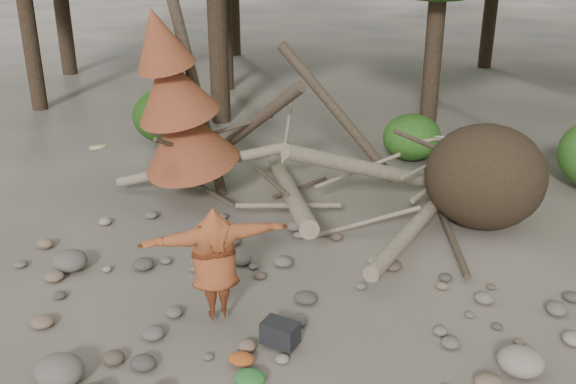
% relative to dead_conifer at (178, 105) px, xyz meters
% --- Properties ---
extents(ground, '(120.00, 120.00, 0.00)m').
position_rel_dead_conifer_xyz_m(ground, '(3.12, -3.37, -2.11)').
color(ground, '#514C44').
rests_on(ground, ground).
extents(deadfall_pile, '(8.55, 5.24, 3.30)m').
position_rel_dead_conifer_xyz_m(deadfall_pile, '(5.13, 0.87, -1.16)').
color(deadfall_pile, '#332619').
rests_on(deadfall_pile, ground).
extents(dead_conifer, '(2.06, 2.16, 4.35)m').
position_rel_dead_conifer_xyz_m(dead_conifer, '(0.00, 0.00, 0.00)').
color(dead_conifer, '#4C3F30').
rests_on(dead_conifer, ground).
extents(bush_left, '(1.80, 1.80, 1.44)m').
position_rel_dead_conifer_xyz_m(bush_left, '(-2.38, 3.83, -1.39)').
color(bush_left, '#255115').
rests_on(bush_left, ground).
extents(bush_mid, '(1.40, 1.40, 1.12)m').
position_rel_dead_conifer_xyz_m(bush_mid, '(3.92, 4.43, -1.55)').
color(bush_mid, '#31671E').
rests_on(bush_mid, ground).
extents(frisbee_thrower, '(3.13, 1.65, 2.23)m').
position_rel_dead_conifer_xyz_m(frisbee_thrower, '(2.32, -3.54, -1.20)').
color(frisbee_thrower, brown).
rests_on(frisbee_thrower, ground).
extents(backpack, '(0.52, 0.39, 0.31)m').
position_rel_dead_conifer_xyz_m(backpack, '(3.38, -3.87, -1.95)').
color(backpack, black).
rests_on(backpack, ground).
extents(cloth_green, '(0.40, 0.33, 0.15)m').
position_rel_dead_conifer_xyz_m(cloth_green, '(3.30, -4.75, -2.04)').
color(cloth_green, '#2A692A').
rests_on(cloth_green, ground).
extents(cloth_orange, '(0.34, 0.28, 0.12)m').
position_rel_dead_conifer_xyz_m(cloth_orange, '(3.05, -4.42, -2.05)').
color(cloth_orange, '#9E461B').
rests_on(cloth_orange, ground).
extents(boulder_front_left, '(0.62, 0.56, 0.37)m').
position_rel_dead_conifer_xyz_m(boulder_front_left, '(1.07, -5.43, -1.93)').
color(boulder_front_left, '#655D54').
rests_on(boulder_front_left, ground).
extents(boulder_mid_right, '(0.58, 0.52, 0.35)m').
position_rel_dead_conifer_xyz_m(boulder_mid_right, '(6.42, -3.45, -1.94)').
color(boulder_mid_right, gray).
rests_on(boulder_mid_right, ground).
extents(boulder_mid_left, '(0.58, 0.52, 0.35)m').
position_rel_dead_conifer_xyz_m(boulder_mid_left, '(-0.57, -2.96, -1.94)').
color(boulder_mid_left, '#5D574F').
rests_on(boulder_mid_left, ground).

